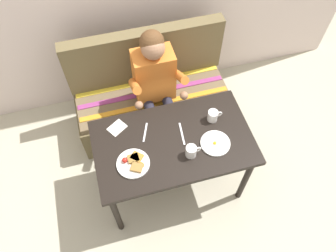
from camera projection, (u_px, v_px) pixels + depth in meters
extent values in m
plane|color=#B2AC94|center=(172.00, 182.00, 3.10)|extent=(8.00, 8.00, 0.00)
cube|color=black|center=(173.00, 143.00, 2.50)|extent=(1.20, 0.70, 0.04)
cylinder|color=black|center=(116.00, 214.00, 2.57)|extent=(0.05, 0.05, 0.69)
cylinder|color=black|center=(245.00, 179.00, 2.73)|extent=(0.05, 0.05, 0.69)
cylinder|color=black|center=(104.00, 151.00, 2.88)|extent=(0.05, 0.05, 0.69)
cylinder|color=black|center=(221.00, 123.00, 3.04)|extent=(0.05, 0.05, 0.69)
cube|color=brown|center=(153.00, 109.00, 3.31)|extent=(1.44, 0.56, 0.40)
cube|color=brown|center=(152.00, 95.00, 3.12)|extent=(1.40, 0.52, 0.06)
cube|color=brown|center=(145.00, 55.00, 2.99)|extent=(1.44, 0.12, 0.54)
cube|color=orange|center=(155.00, 104.00, 3.02)|extent=(1.38, 0.05, 0.01)
cube|color=#93387A|center=(152.00, 92.00, 3.09)|extent=(1.38, 0.05, 0.01)
cube|color=yellow|center=(148.00, 81.00, 3.17)|extent=(1.38, 0.05, 0.01)
cube|color=orange|center=(154.00, 75.00, 2.82)|extent=(0.34, 0.22, 0.48)
sphere|color=#9E7051|center=(153.00, 48.00, 2.54)|extent=(0.19, 0.19, 0.19)
sphere|color=brown|center=(152.00, 42.00, 2.53)|extent=(0.19, 0.19, 0.19)
cylinder|color=orange|center=(135.00, 86.00, 2.66)|extent=(0.07, 0.29, 0.23)
cylinder|color=orange|center=(180.00, 77.00, 2.71)|extent=(0.07, 0.29, 0.23)
sphere|color=#9E7051|center=(139.00, 105.00, 2.68)|extent=(0.07, 0.07, 0.07)
sphere|color=#9E7051|center=(184.00, 95.00, 2.73)|extent=(0.07, 0.07, 0.07)
cylinder|color=#232333|center=(150.00, 109.00, 2.91)|extent=(0.09, 0.34, 0.09)
cylinder|color=#232333|center=(156.00, 141.00, 3.04)|extent=(0.08, 0.08, 0.52)
cube|color=black|center=(158.00, 158.00, 3.20)|extent=(0.09, 0.20, 0.05)
cylinder|color=#232333|center=(169.00, 105.00, 2.94)|extent=(0.09, 0.34, 0.09)
cylinder|color=#232333|center=(174.00, 136.00, 3.06)|extent=(0.08, 0.08, 0.52)
cube|color=black|center=(175.00, 154.00, 3.23)|extent=(0.09, 0.20, 0.05)
cylinder|color=white|center=(133.00, 164.00, 2.38)|extent=(0.24, 0.24, 0.02)
cube|color=olive|center=(133.00, 158.00, 2.38)|extent=(0.08, 0.07, 0.02)
cube|color=olive|center=(137.00, 167.00, 2.34)|extent=(0.10, 0.10, 0.02)
cube|color=olive|center=(137.00, 157.00, 2.39)|extent=(0.10, 0.10, 0.02)
sphere|color=red|center=(125.00, 160.00, 2.36)|extent=(0.04, 0.04, 0.04)
ellipsoid|color=#CC6623|center=(140.00, 165.00, 2.35)|extent=(0.06, 0.05, 0.02)
cylinder|color=white|center=(215.00, 143.00, 2.47)|extent=(0.22, 0.22, 0.01)
ellipsoid|color=white|center=(215.00, 142.00, 2.46)|extent=(0.09, 0.08, 0.01)
sphere|color=yellow|center=(215.00, 143.00, 2.45)|extent=(0.03, 0.03, 0.03)
cylinder|color=white|center=(213.00, 116.00, 2.56)|extent=(0.08, 0.08, 0.09)
cylinder|color=brown|center=(213.00, 113.00, 2.53)|extent=(0.07, 0.07, 0.01)
torus|color=white|center=(219.00, 114.00, 2.57)|extent=(0.05, 0.01, 0.05)
cylinder|color=white|center=(191.00, 151.00, 2.39)|extent=(0.08, 0.08, 0.10)
cylinder|color=brown|center=(191.00, 148.00, 2.35)|extent=(0.07, 0.07, 0.01)
torus|color=white|center=(198.00, 149.00, 2.39)|extent=(0.05, 0.01, 0.05)
cube|color=silver|center=(117.00, 128.00, 2.55)|extent=(0.17, 0.16, 0.01)
cube|color=silver|center=(145.00, 132.00, 2.53)|extent=(0.08, 0.16, 0.00)
cube|color=silver|center=(182.00, 134.00, 2.52)|extent=(0.03, 0.20, 0.00)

